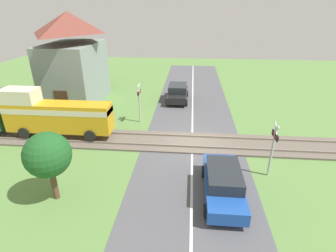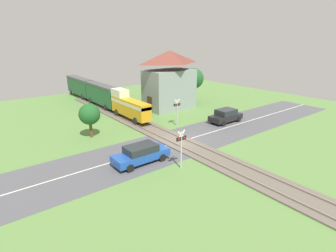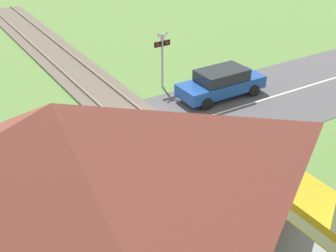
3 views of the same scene
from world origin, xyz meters
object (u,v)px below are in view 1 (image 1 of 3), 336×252
object	(u,v)px
pedestrian_by_station	(58,114)
crossing_signal_west_approach	(274,143)
car_far_side	(178,92)
crossing_signal_east_approach	(139,98)
car_near_crossing	(223,182)
station_building	(74,61)

from	to	relation	value
pedestrian_by_station	crossing_signal_west_approach	bearing A→B (deg)	-111.54
car_far_side	crossing_signal_east_approach	size ratio (longest dim) A/B	1.36
car_near_crossing	pedestrian_by_station	world-z (taller)	pedestrian_by_station
crossing_signal_east_approach	pedestrian_by_station	xyz separation A→B (m)	(-0.65, 6.26, -1.22)
car_far_side	crossing_signal_east_approach	world-z (taller)	crossing_signal_east_approach
car_far_side	pedestrian_by_station	size ratio (longest dim) A/B	2.61
car_near_crossing	crossing_signal_west_approach	size ratio (longest dim) A/B	1.49
crossing_signal_west_approach	station_building	xyz separation A→B (m)	(10.29, 14.56, 1.87)
car_far_side	car_near_crossing	bearing A→B (deg)	-167.83
car_near_crossing	pedestrian_by_station	bearing A→B (deg)	57.34
car_near_crossing	crossing_signal_west_approach	world-z (taller)	crossing_signal_west_approach
crossing_signal_west_approach	station_building	distance (m)	17.93
station_building	pedestrian_by_station	size ratio (longest dim) A/B	4.95
crossing_signal_east_approach	station_building	size ratio (longest dim) A/B	0.39
car_near_crossing	car_far_side	bearing A→B (deg)	12.17
crossing_signal_east_approach	pedestrian_by_station	world-z (taller)	crossing_signal_east_approach
station_building	pedestrian_by_station	xyz separation A→B (m)	(-4.63, -0.23, -3.09)
car_near_crossing	crossing_signal_west_approach	distance (m)	3.40
car_near_crossing	station_building	distance (m)	17.32
car_far_side	crossing_signal_east_approach	bearing A→B (deg)	153.42
crossing_signal_west_approach	station_building	size ratio (longest dim) A/B	0.39
car_far_side	pedestrian_by_station	xyz separation A→B (m)	(-5.84, 8.85, -0.09)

